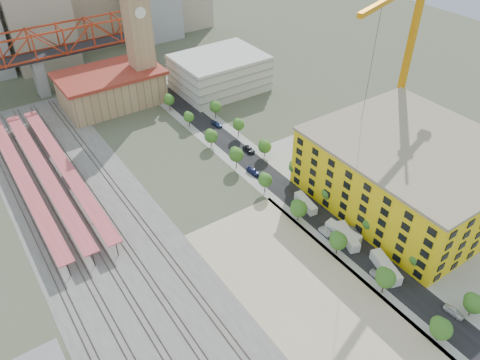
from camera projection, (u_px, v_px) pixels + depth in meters
ground at (245, 214)px, 128.99m from camera, size 400.00×400.00×0.00m
ballast_strip at (97, 229)px, 124.37m from camera, size 36.00×165.00×0.06m
dirt_lot at (309, 296)px, 106.37m from camera, size 28.00×67.00×0.06m
street_asphalt at (260, 169)px, 146.05m from camera, size 12.00×170.00×0.06m
sidewalk_west at (245, 175)px, 143.59m from camera, size 3.00×170.00×0.04m
sidewalk_east at (274, 164)px, 148.53m from camera, size 3.00×170.00×0.04m
construction_pad at (411, 195)px, 135.95m from camera, size 50.00×90.00×0.06m
rail_tracks at (90, 231)px, 123.49m from camera, size 26.56×160.00×0.18m
platform_canopies at (44, 173)px, 137.91m from camera, size 16.00×80.00×4.12m
station_hall at (111, 88)px, 176.89m from camera, size 38.00×24.00×13.10m
clock_tower at (137, 25)px, 168.13m from camera, size 12.00×12.00×52.00m
parking_garage at (220, 73)px, 187.16m from camera, size 34.00×26.00×14.00m
truss_bridge at (32, 49)px, 175.76m from camera, size 94.00×9.60×25.60m
construction_building at (411, 172)px, 128.96m from camera, size 44.60×50.60×18.80m
street_trees at (280, 185)px, 139.47m from camera, size 15.40×124.40×8.00m
skyline at (81, 0)px, 212.60m from camera, size 133.00×46.00×60.00m
distant_hills at (104, 89)px, 368.91m from camera, size 647.00×264.00×227.00m
tower_crane at (409, 32)px, 138.03m from camera, size 54.04×19.34×60.00m
site_trailer_a at (386, 267)px, 111.59m from camera, size 5.43×10.50×2.78m
site_trailer_b at (347, 237)px, 120.09m from camera, size 5.57×9.97×2.65m
site_trailer_c at (343, 233)px, 121.13m from camera, size 4.35×10.24×2.72m
site_trailer_d at (306, 203)px, 130.98m from camera, size 3.61×9.01×2.40m
car_0 at (378, 276)px, 110.33m from camera, size 1.76×4.32×1.47m
car_1 at (327, 233)px, 121.94m from camera, size 1.87×4.93×1.60m
car_2 at (336, 241)px, 119.79m from camera, size 2.90×5.09×1.34m
car_3 at (253, 172)px, 143.81m from camera, size 2.83×5.34×1.47m
car_4 at (454, 312)px, 102.12m from camera, size 2.26×4.73×1.56m
car_5 at (353, 232)px, 122.36m from camera, size 2.40×5.03×1.59m
car_6 at (249, 150)px, 153.73m from camera, size 2.32×4.95×1.37m
car_7 at (217, 124)px, 166.94m from camera, size 2.57×4.87×1.35m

